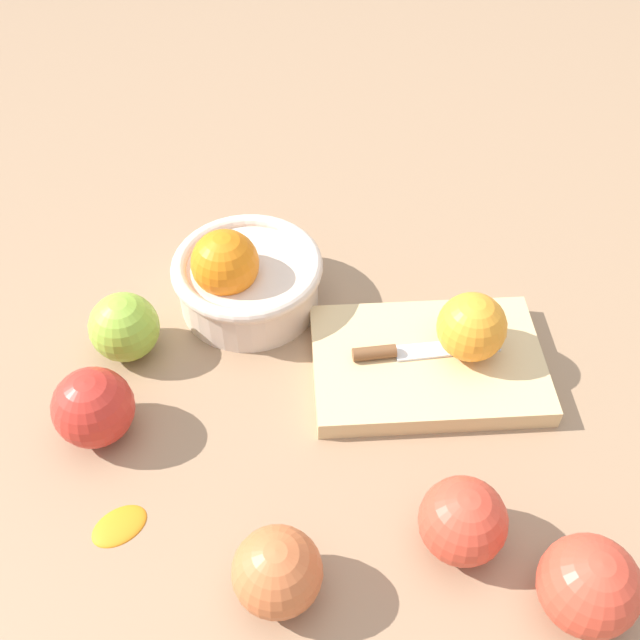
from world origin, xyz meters
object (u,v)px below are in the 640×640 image
(knife, at_px, (406,351))
(apple_front_left, at_px, (93,407))
(apple_front_right_2, at_px, (463,521))
(orange_on_board, at_px, (472,327))
(bowl, at_px, (244,277))
(apple_front_left_2, at_px, (277,572))
(cutting_board, at_px, (428,364))
(apple_back_left, at_px, (124,327))
(apple_front_right, at_px, (589,586))

(knife, bearing_deg, apple_front_left, -159.67)
(apple_front_right_2, bearing_deg, knife, 104.90)
(orange_on_board, bearing_deg, apple_front_right_2, -93.37)
(bowl, distance_m, apple_front_left, 0.22)
(apple_front_left, height_order, apple_front_left_2, apple_front_left)
(cutting_board, relative_size, apple_front_left, 3.05)
(apple_back_left, xyz_separation_m, apple_front_right_2, (0.35, -0.19, 0.00))
(apple_front_left_2, bearing_deg, cutting_board, 63.83)
(apple_back_left, bearing_deg, apple_front_right_2, -28.61)
(apple_front_left, relative_size, apple_back_left, 1.06)
(apple_back_left, bearing_deg, orange_on_board, 2.61)
(apple_front_left, height_order, apple_back_left, apple_front_left)
(apple_front_left, bearing_deg, orange_on_board, 18.68)
(bowl, relative_size, apple_front_left, 2.13)
(orange_on_board, distance_m, apple_back_left, 0.36)
(orange_on_board, relative_size, apple_front_right_2, 0.93)
(knife, bearing_deg, apple_front_right_2, -75.10)
(cutting_board, distance_m, apple_front_left_2, 0.28)
(apple_front_right_2, bearing_deg, bowl, 130.60)
(bowl, relative_size, cutting_board, 0.70)
(orange_on_board, relative_size, apple_front_left_2, 0.95)
(cutting_board, relative_size, apple_front_right, 2.92)
(apple_front_left, bearing_deg, apple_back_left, 89.69)
(bowl, height_order, apple_front_right, bowl)
(orange_on_board, relative_size, apple_back_left, 0.96)
(apple_back_left, bearing_deg, apple_front_left_2, -51.77)
(apple_front_left_2, relative_size, apple_back_left, 1.02)
(knife, bearing_deg, cutting_board, -3.62)
(bowl, distance_m, apple_front_left_2, 0.34)
(knife, distance_m, apple_front_left, 0.32)
(apple_front_right, bearing_deg, bowl, 135.94)
(apple_front_left, relative_size, apple_front_right, 0.96)
(knife, xyz_separation_m, apple_front_right, (0.15, -0.24, 0.01))
(apple_front_right_2, bearing_deg, apple_front_left, 166.41)
(orange_on_board, bearing_deg, cutting_board, -161.25)
(cutting_board, xyz_separation_m, apple_front_left_2, (-0.12, -0.25, 0.03))
(knife, relative_size, apple_back_left, 2.10)
(cutting_board, bearing_deg, apple_front_right, -62.49)
(apple_front_left_2, distance_m, apple_back_left, 0.32)
(apple_front_right, xyz_separation_m, apple_back_left, (-0.44, 0.24, -0.00))
(orange_on_board, height_order, apple_front_left, orange_on_board)
(knife, xyz_separation_m, apple_front_left_2, (-0.10, -0.25, 0.01))
(bowl, xyz_separation_m, orange_on_board, (0.24, -0.07, 0.02))
(apple_front_left_2, xyz_separation_m, apple_front_right_2, (0.15, 0.06, 0.00))
(cutting_board, distance_m, apple_front_right_2, 0.20)
(orange_on_board, height_order, apple_front_left_2, orange_on_board)
(apple_front_left, bearing_deg, cutting_board, 18.67)
(bowl, bearing_deg, knife, -23.29)
(apple_front_left, xyz_separation_m, apple_front_right, (0.44, -0.13, 0.00))
(orange_on_board, bearing_deg, apple_front_left_2, -121.62)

